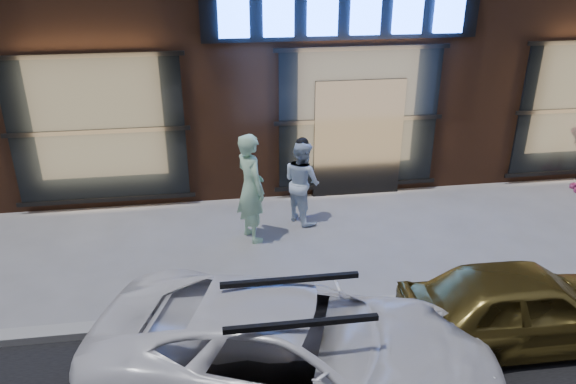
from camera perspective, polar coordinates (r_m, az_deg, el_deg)
name	(u,v)px	position (r m, az deg, el deg)	size (l,w,h in m)	color
ground	(422,304)	(8.62, 13.47, -11.01)	(90.00, 90.00, 0.00)	slate
curb	(423,301)	(8.58, 13.51, -10.69)	(60.00, 0.25, 0.12)	gray
man_bowtie	(251,188)	(9.65, -3.79, 0.43)	(0.71, 0.47, 1.95)	#B9F4C3
man_cap	(302,182)	(10.34, 1.42, 1.07)	(0.77, 0.60, 1.58)	white
white_suv	(295,351)	(6.59, 0.72, -15.89)	(2.15, 4.66, 1.29)	white
gold_sedan	(525,306)	(8.03, 22.93, -10.58)	(1.32, 3.29, 1.12)	olive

